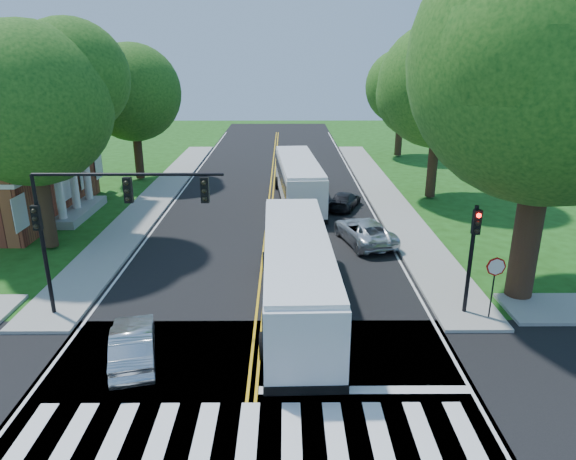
{
  "coord_description": "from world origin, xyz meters",
  "views": [
    {
      "loc": [
        1.04,
        -11.83,
        9.9
      ],
      "look_at": [
        1.16,
        9.98,
        2.4
      ],
      "focal_mm": 32.0,
      "sensor_mm": 36.0,
      "label": 1
    }
  ],
  "objects_px": {
    "signal_nw": "(100,211)",
    "suv": "(364,231)",
    "signal_ne": "(473,246)",
    "dark_sedan": "(345,200)",
    "bus_lead": "(297,272)",
    "bus_follow": "(298,180)",
    "hatchback": "(133,343)"
  },
  "relations": [
    {
      "from": "signal_nw",
      "to": "suv",
      "type": "height_order",
      "value": "signal_nw"
    },
    {
      "from": "signal_ne",
      "to": "dark_sedan",
      "type": "distance_m",
      "value": 15.53
    },
    {
      "from": "signal_ne",
      "to": "bus_lead",
      "type": "relative_size",
      "value": 0.37
    },
    {
      "from": "bus_lead",
      "to": "bus_follow",
      "type": "xyz_separation_m",
      "value": [
        0.45,
        16.11,
        -0.04
      ]
    },
    {
      "from": "signal_nw",
      "to": "dark_sedan",
      "type": "xyz_separation_m",
      "value": [
        10.89,
        15.02,
        -3.81
      ]
    },
    {
      "from": "signal_ne",
      "to": "dark_sedan",
      "type": "relative_size",
      "value": 1.15
    },
    {
      "from": "dark_sedan",
      "to": "bus_follow",
      "type": "bearing_deg",
      "value": -7.97
    },
    {
      "from": "bus_lead",
      "to": "bus_follow",
      "type": "height_order",
      "value": "bus_lead"
    },
    {
      "from": "signal_ne",
      "to": "bus_lead",
      "type": "bearing_deg",
      "value": 174.85
    },
    {
      "from": "bus_lead",
      "to": "signal_nw",
      "type": "bearing_deg",
      "value": 3.28
    },
    {
      "from": "signal_ne",
      "to": "dark_sedan",
      "type": "bearing_deg",
      "value": 101.9
    },
    {
      "from": "bus_follow",
      "to": "suv",
      "type": "height_order",
      "value": "bus_follow"
    },
    {
      "from": "bus_lead",
      "to": "suv",
      "type": "distance_m",
      "value": 8.68
    },
    {
      "from": "signal_nw",
      "to": "dark_sedan",
      "type": "relative_size",
      "value": 1.87
    },
    {
      "from": "signal_nw",
      "to": "signal_ne",
      "type": "xyz_separation_m",
      "value": [
        14.06,
        0.01,
        -1.41
      ]
    },
    {
      "from": "hatchback",
      "to": "bus_follow",
      "type": "bearing_deg",
      "value": -121.34
    },
    {
      "from": "signal_nw",
      "to": "suv",
      "type": "bearing_deg",
      "value": 36.53
    },
    {
      "from": "bus_lead",
      "to": "bus_follow",
      "type": "relative_size",
      "value": 1.02
    },
    {
      "from": "signal_nw",
      "to": "suv",
      "type": "distance_m",
      "value": 14.46
    },
    {
      "from": "bus_follow",
      "to": "dark_sedan",
      "type": "height_order",
      "value": "bus_follow"
    },
    {
      "from": "signal_nw",
      "to": "bus_lead",
      "type": "xyz_separation_m",
      "value": [
        7.36,
        0.62,
        -2.74
      ]
    },
    {
      "from": "signal_nw",
      "to": "suv",
      "type": "xyz_separation_m",
      "value": [
        11.24,
        8.32,
        -3.69
      ]
    },
    {
      "from": "signal_ne",
      "to": "suv",
      "type": "distance_m",
      "value": 9.07
    },
    {
      "from": "bus_follow",
      "to": "suv",
      "type": "relative_size",
      "value": 2.41
    },
    {
      "from": "bus_follow",
      "to": "hatchback",
      "type": "distance_m",
      "value": 20.79
    },
    {
      "from": "signal_ne",
      "to": "bus_follow",
      "type": "xyz_separation_m",
      "value": [
        -6.25,
        16.72,
        -1.37
      ]
    },
    {
      "from": "signal_nw",
      "to": "bus_follow",
      "type": "height_order",
      "value": "signal_nw"
    },
    {
      "from": "bus_lead",
      "to": "suv",
      "type": "xyz_separation_m",
      "value": [
        3.88,
        7.71,
        -0.94
      ]
    },
    {
      "from": "hatchback",
      "to": "bus_lead",
      "type": "bearing_deg",
      "value": -160.61
    },
    {
      "from": "hatchback",
      "to": "suv",
      "type": "bearing_deg",
      "value": -144.0
    },
    {
      "from": "signal_ne",
      "to": "dark_sedan",
      "type": "height_order",
      "value": "signal_ne"
    },
    {
      "from": "hatchback",
      "to": "dark_sedan",
      "type": "bearing_deg",
      "value": -131.1
    }
  ]
}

